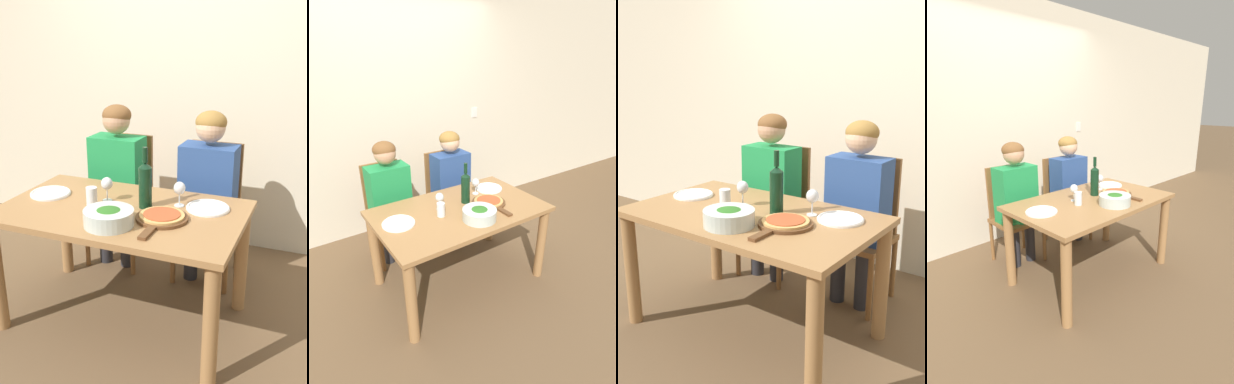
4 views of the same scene
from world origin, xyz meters
TOP-DOWN VIEW (x-y plane):
  - ground_plane at (0.00, 0.00)m, footprint 40.00×40.00m
  - back_wall at (0.00, 1.33)m, footprint 10.00×0.06m
  - dining_table at (0.00, 0.00)m, footprint 1.42×0.86m
  - chair_left at (-0.36, 0.77)m, footprint 0.42×0.42m
  - chair_right at (0.33, 0.77)m, footprint 0.42×0.42m
  - person_woman at (-0.36, 0.66)m, footprint 0.47×0.51m
  - person_man at (0.33, 0.66)m, footprint 0.47×0.51m
  - wine_bottle at (0.12, 0.08)m, footprint 0.08×0.08m
  - broccoli_bowl at (0.04, -0.23)m, footprint 0.27×0.27m
  - dinner_plate_left at (-0.53, 0.05)m, footprint 0.25×0.25m
  - dinner_plate_right at (0.47, 0.19)m, footprint 0.25×0.25m
  - pizza_on_board at (0.27, -0.06)m, footprint 0.29×0.43m
  - wine_glass_left at (-0.14, 0.09)m, footprint 0.07×0.07m
  - wine_glass_right at (0.29, 0.17)m, footprint 0.07×0.07m
  - water_tumbler at (-0.19, -0.02)m, footprint 0.07×0.07m

SIDE VIEW (x-z plane):
  - ground_plane at x=0.00m, z-range 0.00..0.00m
  - chair_left at x=-0.36m, z-range 0.03..1.00m
  - chair_right at x=0.33m, z-range 0.03..1.00m
  - dining_table at x=0.00m, z-range 0.24..0.98m
  - person_woman at x=-0.36m, z-range 0.13..1.35m
  - person_man at x=0.33m, z-range 0.13..1.35m
  - dinner_plate_left at x=-0.53m, z-range 0.74..0.76m
  - dinner_plate_right at x=0.47m, z-range 0.74..0.76m
  - pizza_on_board at x=0.27m, z-range 0.74..0.77m
  - broccoli_bowl at x=0.04m, z-range 0.74..0.83m
  - water_tumbler at x=-0.19m, z-range 0.74..0.85m
  - wine_glass_left at x=-0.14m, z-range 0.77..0.92m
  - wine_glass_right at x=0.29m, z-range 0.77..0.92m
  - wine_bottle at x=0.12m, z-range 0.70..1.07m
  - back_wall at x=0.00m, z-range 0.00..2.70m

